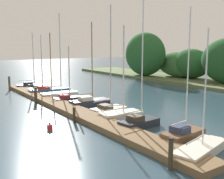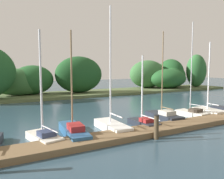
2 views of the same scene
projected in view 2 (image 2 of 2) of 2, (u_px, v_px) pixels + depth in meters
The scene contains 10 objects.
dock_pier at pixel (188, 124), 15.79m from camera, with size 28.46×1.80×0.35m.
far_shore at pixel (112, 77), 37.53m from camera, with size 60.91×8.58×7.14m.
sailboat_1 at pixel (43, 135), 12.41m from camera, with size 1.66×3.23×6.30m.
sailboat_2 at pixel (73, 130), 13.51m from camera, with size 1.47×4.48×6.46m.
sailboat_3 at pixel (111, 124), 14.84m from camera, with size 1.31×3.78×8.22m.
sailboat_4 at pixel (143, 121), 15.79m from camera, with size 1.04×3.25×5.08m.
sailboat_5 at pixel (163, 115), 17.83m from camera, with size 1.47×3.71×7.09m.
sailboat_6 at pixel (191, 112), 19.22m from camera, with size 1.58×3.04×8.12m.
sailboat_7 at pixel (208, 110), 19.99m from camera, with size 1.69×3.24×6.53m.
mooring_piling_1 at pixel (156, 127), 12.86m from camera, with size 0.32×0.32×1.45m.
Camera 2 is at (-12.34, 3.26, 4.13)m, focal length 35.18 mm.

